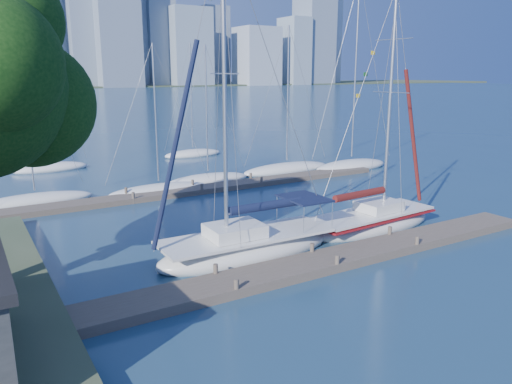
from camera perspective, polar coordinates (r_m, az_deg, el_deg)
ground at (r=23.01m, az=7.76°, el=-8.36°), size 700.00×700.00×0.00m
near_dock at (r=22.93m, az=7.78°, el=-7.89°), size 26.00×2.00×0.40m
far_dock at (r=37.02m, az=-5.32°, el=0.43°), size 30.00×1.80×0.36m
sailboat_navy at (r=23.56m, az=-1.07°, el=-4.72°), size 9.14×3.15×15.16m
sailboat_maroon at (r=28.35m, az=13.09°, el=-2.13°), size 8.49×3.28×13.39m
bg_boat_0 at (r=36.32m, az=-23.88°, el=-0.87°), size 7.60×4.70×10.92m
bg_boat_1 at (r=36.90m, az=-11.02°, el=0.26°), size 7.72×3.52×10.79m
bg_boat_2 at (r=39.74m, az=-5.49°, el=1.42°), size 7.12×2.76×10.91m
bg_boat_4 at (r=43.98m, az=3.54°, el=2.66°), size 8.77×2.63×12.68m
bg_boat_5 at (r=45.95m, az=10.84°, el=3.00°), size 8.09×4.32×16.81m
bg_boat_6 at (r=48.08m, az=-22.46°, el=2.58°), size 6.49×2.28×11.87m
bg_boat_7 at (r=52.63m, az=-7.21°, el=4.37°), size 6.23×2.15×11.77m
skyline at (r=310.05m, az=-25.47°, el=17.03°), size 502.04×51.31×115.12m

